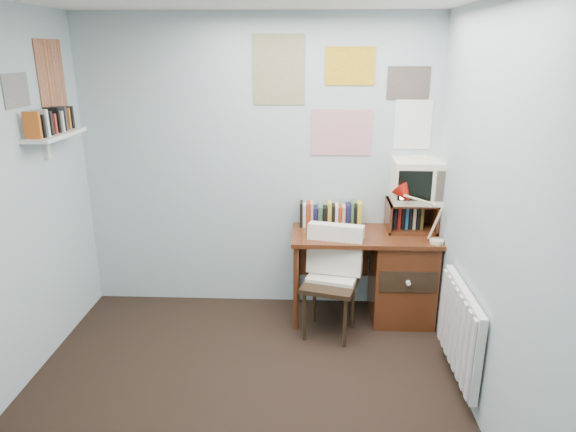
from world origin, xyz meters
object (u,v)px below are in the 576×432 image
tv_riser (411,216)px  crt_tv (417,179)px  wall_shelf (55,135)px  radiator (460,330)px  desk_chair (330,285)px  desk (395,273)px  desk_lamp (439,219)px

tv_riser → crt_tv: size_ratio=1.00×
wall_shelf → crt_tv: bearing=10.6°
crt_tv → radiator: crt_tv is taller
desk_chair → desk: bearing=44.0°
desk_lamp → crt_tv: size_ratio=0.99×
crt_tv → desk_chair: bearing=-147.8°
desk_chair → radiator: desk_chair is taller
tv_riser → radiator: (0.17, -1.04, -0.47)m
crt_tv → radiator: size_ratio=0.50×
tv_riser → wall_shelf: size_ratio=0.65×
radiator → wall_shelf: bearing=169.1°
desk_lamp → crt_tv: (-0.12, 0.33, 0.24)m
desk_lamp → radiator: 0.91m
desk_lamp → crt_tv: 0.43m
desk → radiator: desk is taller
desk_chair → tv_riser: bearing=46.9°
desk_chair → desk_lamp: bearing=22.7°
crt_tv → desk: bearing=-137.7°
desk_chair → desk_lamp: 0.99m
wall_shelf → desk: bearing=8.4°
desk_chair → radiator: (0.85, -0.62, -0.01)m
tv_riser → crt_tv: bearing=35.3°
desk → desk_chair: (-0.56, -0.30, 0.03)m
wall_shelf → desk_lamp: bearing=3.6°
desk → crt_tv: size_ratio=3.01×
desk → wall_shelf: size_ratio=1.94×
desk → desk_chair: 0.64m
desk_lamp → radiator: desk_lamp is taller
desk_chair → wall_shelf: size_ratio=1.39×
desk_lamp → tv_riser: 0.35m
desk_chair → crt_tv: crt_tv is taller
desk_lamp → radiator: size_ratio=0.49×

